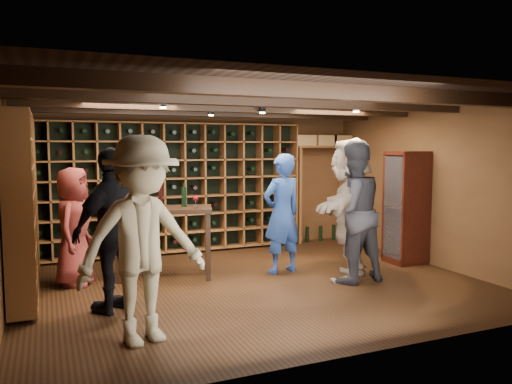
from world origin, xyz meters
name	(u,v)px	position (x,y,z in m)	size (l,w,h in m)	color
ground	(254,284)	(0.00, 0.00, 0.00)	(6.00, 6.00, 0.00)	#321C0E
room_shell	(252,104)	(0.00, 0.05, 2.42)	(6.00, 6.00, 6.00)	brown
wine_rack_back	(173,187)	(-0.52, 2.33, 1.15)	(4.65, 0.30, 2.20)	brown
wine_rack_left	(23,202)	(-2.83, 0.82, 1.15)	(0.30, 2.65, 2.20)	brown
crate_shelf	(322,161)	(2.41, 2.32, 1.57)	(1.20, 0.32, 2.07)	brown
display_cabinet	(406,210)	(2.71, 0.20, 0.86)	(0.55, 0.50, 1.75)	#38110B
man_blue_shirt	(282,214)	(0.62, 0.41, 0.88)	(0.64, 0.42, 1.75)	navy
man_grey_suit	(352,212)	(1.28, -0.41, 0.97)	(0.94, 0.73, 1.94)	#222227
guest_red_floral	(73,227)	(-2.23, 0.89, 0.79)	(0.77, 0.50, 1.58)	maroon
guest_woman_black	(115,230)	(-1.86, -0.42, 0.93)	(1.08, 0.45, 1.85)	black
guest_khaki	(142,240)	(-1.74, -1.46, 0.98)	(1.27, 0.73, 1.96)	#847A5B
guest_beige	(350,209)	(1.35, -0.27, 0.99)	(1.83, 0.58, 1.98)	gray
tasting_table	(164,217)	(-1.03, 0.82, 0.87)	(1.46, 1.00, 1.28)	black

